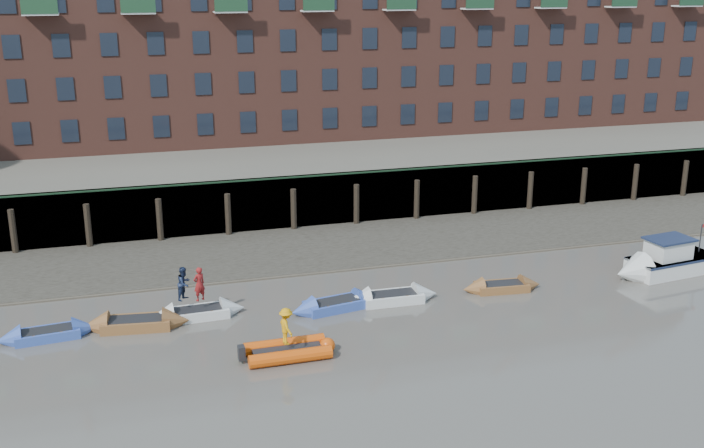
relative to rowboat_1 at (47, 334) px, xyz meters
name	(u,v)px	position (x,y,z in m)	size (l,w,h in m)	color
ground	(368,407)	(11.60, -9.45, -0.21)	(220.00, 220.00, 0.00)	#5A544D
foreshore	(274,252)	(11.60, 8.55, -0.21)	(110.00, 8.00, 0.50)	#3D382F
mud_band	(286,272)	(11.60, 5.15, -0.21)	(110.00, 1.60, 0.10)	#4C4336
river_wall	(259,205)	(11.60, 12.93, 1.38)	(110.00, 1.23, 3.30)	#2D2A26
bank_terrace	(228,158)	(11.60, 26.55, 1.39)	(110.00, 28.00, 3.20)	#5E594D
apartment_terrace	(219,5)	(11.60, 27.54, 12.61)	(80.60, 15.56, 20.98)	brown
rowboat_1	(47,334)	(0.00, 0.00, 0.00)	(4.27, 1.65, 1.21)	#3754AE
rowboat_2	(136,323)	(3.74, 0.03, 0.03)	(4.80, 1.92, 1.35)	brown
rowboat_3	(197,313)	(6.49, 0.48, 0.01)	(4.40, 1.45, 1.26)	silver
rowboat_4	(335,305)	(12.82, -0.35, 0.01)	(4.60, 2.08, 1.29)	#3754AE
rowboat_5	(392,297)	(15.66, -0.26, 0.02)	(4.58, 1.43, 1.32)	silver
rowboat_6	(502,287)	(21.39, -0.40, -0.01)	(4.10, 1.52, 1.16)	brown
rib_tender	(291,350)	(9.78, -4.63, 0.07)	(3.75, 1.80, 0.65)	#DF4D0A
motor_launch	(658,264)	(30.17, -0.67, 0.42)	(6.28, 2.76, 2.50)	silver
person_rower_a	(199,284)	(6.64, 0.44, 1.43)	(0.58, 0.38, 1.60)	maroon
person_rower_b	(184,283)	(5.99, 0.73, 1.42)	(0.76, 0.60, 1.57)	#19233F
person_rib_crew	(286,326)	(9.59, -4.65, 1.17)	(1.01, 0.58, 1.56)	orange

